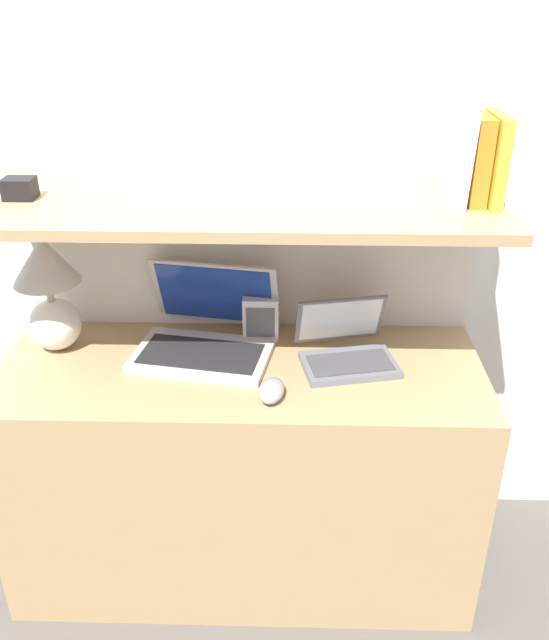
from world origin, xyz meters
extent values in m
plane|color=#56514C|center=(0.00, 0.00, 0.00)|extent=(12.00, 12.00, 0.00)
cube|color=white|center=(0.00, 0.58, 1.20)|extent=(6.00, 0.05, 2.40)
cube|color=tan|center=(0.00, 0.26, 0.37)|extent=(1.35, 0.52, 0.73)
cube|color=white|center=(0.00, 0.54, 0.58)|extent=(1.35, 0.04, 1.16)
cube|color=tan|center=(0.00, 0.32, 1.17)|extent=(1.35, 0.47, 0.03)
ellipsoid|color=white|center=(-0.54, 0.36, 0.81)|extent=(0.15, 0.15, 0.15)
cylinder|color=tan|center=(-0.54, 0.36, 0.91)|extent=(0.02, 0.02, 0.06)
cone|color=silver|center=(-0.54, 0.36, 1.00)|extent=(0.19, 0.19, 0.13)
cube|color=silver|center=(-0.11, 0.31, 0.74)|extent=(0.41, 0.30, 0.02)
cube|color=#232326|center=(-0.11, 0.30, 0.75)|extent=(0.36, 0.22, 0.00)
cube|color=silver|center=(-0.08, 0.46, 0.86)|extent=(0.39, 0.14, 0.22)
cube|color=navy|center=(-0.09, 0.46, 0.86)|extent=(0.35, 0.12, 0.19)
cube|color=slate|center=(0.30, 0.26, 0.74)|extent=(0.28, 0.21, 0.02)
cube|color=#47474C|center=(0.30, 0.26, 0.75)|extent=(0.24, 0.16, 0.00)
cube|color=slate|center=(0.28, 0.37, 0.83)|extent=(0.26, 0.11, 0.15)
cube|color=white|center=(0.28, 0.37, 0.83)|extent=(0.23, 0.10, 0.13)
ellipsoid|color=#99999E|center=(0.09, 0.12, 0.75)|extent=(0.08, 0.12, 0.04)
cube|color=white|center=(0.05, 0.44, 0.80)|extent=(0.10, 0.07, 0.13)
cube|color=#59595B|center=(0.05, 0.40, 0.80)|extent=(0.08, 0.00, 0.09)
cube|color=gold|center=(0.63, 0.32, 1.30)|extent=(0.03, 0.17, 0.22)
cube|color=orange|center=(0.59, 0.32, 1.30)|extent=(0.04, 0.13, 0.21)
cube|color=silver|center=(0.55, 0.32, 1.30)|extent=(0.03, 0.17, 0.23)
cube|color=black|center=(-0.56, 0.32, 1.21)|extent=(0.08, 0.06, 0.05)
camera|label=1|loc=(0.14, -1.33, 1.72)|focal=38.00mm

